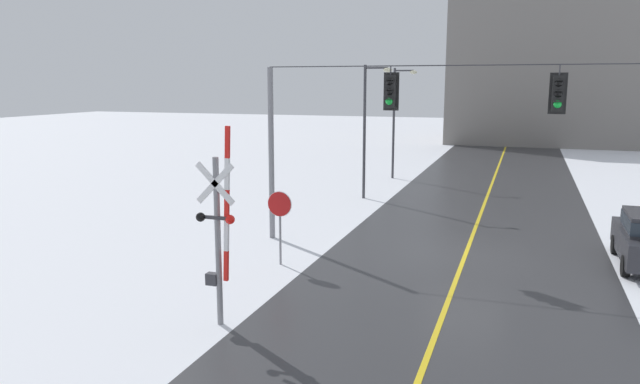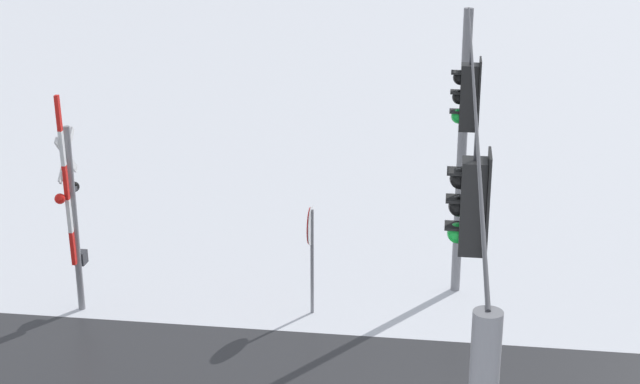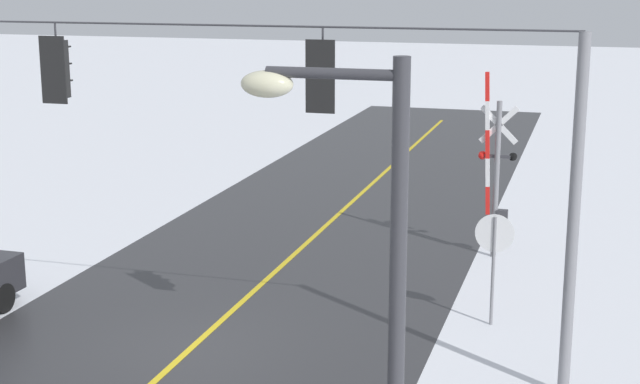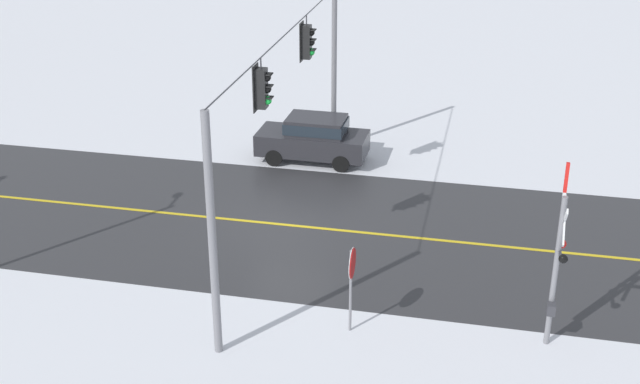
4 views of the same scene
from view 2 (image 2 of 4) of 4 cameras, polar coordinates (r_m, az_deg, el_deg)
The scene contains 3 objects.
signal_span at distance 13.60m, azimuth 8.61°, elevation -2.33°, with size 14.20×0.47×6.22m.
stop_sign at distance 19.66m, azimuth -0.54°, elevation -2.66°, with size 0.80×0.09×2.35m.
railroad_crossing at distance 20.25m, azimuth -14.53°, elevation -0.91°, with size 0.98×0.31×4.71m.
Camera 2 is at (12.67, -0.31, 8.91)m, focal length 53.88 mm.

